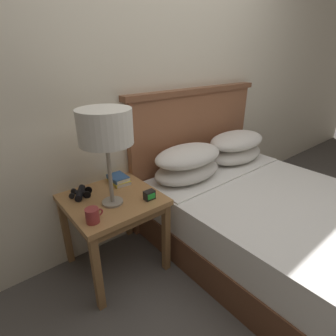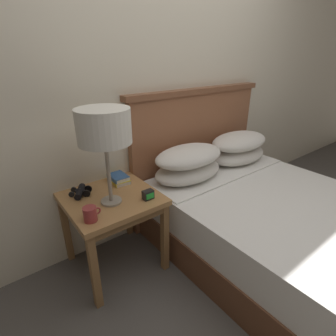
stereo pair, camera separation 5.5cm
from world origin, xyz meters
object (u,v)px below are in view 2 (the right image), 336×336
at_px(table_lamp, 104,128).
at_px(book_on_nightstand, 119,180).
at_px(nightstand, 111,206).
at_px(book_stacked_on_top, 118,177).
at_px(binoculars_pair, 80,192).
at_px(bed, 262,214).
at_px(alarm_clock, 148,195).
at_px(coffee_mug, 90,214).

bearing_deg(table_lamp, book_on_nightstand, 52.78).
bearing_deg(nightstand, book_on_nightstand, 46.77).
xyz_separation_m(book_stacked_on_top, binoculars_pair, (-0.28, -0.01, -0.02)).
bearing_deg(nightstand, bed, -28.18).
distance_m(nightstand, binoculars_pair, 0.23).
bearing_deg(book_on_nightstand, nightstand, -133.23).
bearing_deg(alarm_clock, nightstand, 134.00).
height_order(nightstand, book_on_nightstand, book_on_nightstand).
bearing_deg(table_lamp, coffee_mug, -148.14).
height_order(book_on_nightstand, coffee_mug, coffee_mug).
distance_m(bed, table_lamp, 1.33).
relative_size(table_lamp, book_on_nightstand, 3.20).
height_order(nightstand, book_stacked_on_top, book_stacked_on_top).
height_order(nightstand, alarm_clock, alarm_clock).
height_order(book_stacked_on_top, binoculars_pair, book_stacked_on_top).
bearing_deg(book_stacked_on_top, binoculars_pair, -177.96).
xyz_separation_m(bed, table_lamp, (-1.01, 0.45, 0.74)).
bearing_deg(bed, binoculars_pair, 149.59).
bearing_deg(alarm_clock, table_lamp, 152.07).
height_order(bed, book_stacked_on_top, bed).
bearing_deg(nightstand, binoculars_pair, 137.27).
bearing_deg(bed, book_on_nightstand, 141.01).
bearing_deg(alarm_clock, bed, -23.04).
relative_size(book_stacked_on_top, coffee_mug, 1.47).
bearing_deg(book_on_nightstand, bed, -38.99).
relative_size(binoculars_pair, alarm_clock, 2.27).
height_order(coffee_mug, alarm_clock, coffee_mug).
relative_size(table_lamp, alarm_clock, 8.41).
relative_size(nightstand, book_on_nightstand, 3.16).
bearing_deg(book_stacked_on_top, bed, -38.58).
distance_m(table_lamp, alarm_clock, 0.51).
bearing_deg(coffee_mug, alarm_clock, 0.38).
relative_size(coffee_mug, alarm_clock, 1.47).
bearing_deg(alarm_clock, binoculars_pair, 135.45).
height_order(book_stacked_on_top, alarm_clock, alarm_clock).
xyz_separation_m(nightstand, book_on_nightstand, (0.14, 0.15, 0.09)).
xyz_separation_m(table_lamp, book_on_nightstand, (0.17, 0.23, -0.47)).
relative_size(table_lamp, book_stacked_on_top, 3.89).
xyz_separation_m(book_on_nightstand, coffee_mug, (-0.35, -0.34, 0.03)).
bearing_deg(table_lamp, nightstand, 68.68).
distance_m(book_on_nightstand, alarm_clock, 0.34).
xyz_separation_m(nightstand, bed, (0.98, -0.52, -0.18)).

